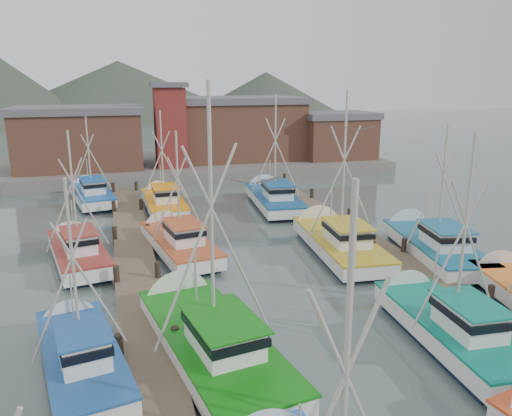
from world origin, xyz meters
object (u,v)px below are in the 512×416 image
object	(u,v)px
boat_8	(177,241)
boat_12	(163,202)
lookout_tower	(170,125)
boat_4	(207,337)

from	to	relation	value
boat_8	boat_12	size ratio (longest dim) A/B	1.04
boat_8	boat_12	distance (m)	10.18
lookout_tower	boat_12	xyz separation A→B (m)	(-2.25, -13.22, -4.87)
boat_4	boat_12	bearing A→B (deg)	78.90
boat_12	boat_4	bearing A→B (deg)	-92.99
boat_4	boat_12	world-z (taller)	boat_4
boat_8	boat_12	world-z (taller)	boat_12
lookout_tower	boat_4	size ratio (longest dim) A/B	0.77
boat_8	lookout_tower	bearing A→B (deg)	74.97
boat_4	lookout_tower	bearing A→B (deg)	75.81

